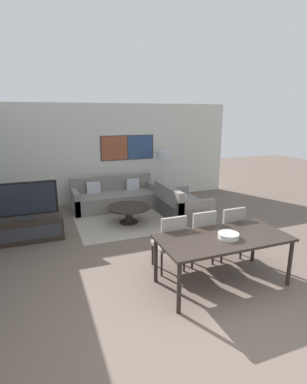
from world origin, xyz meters
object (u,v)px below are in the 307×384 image
object	(u,v)px
sofa_main	(115,198)
dining_chair_centre	(200,235)
dining_table	(223,241)
coffee_table	(129,211)
dining_chair_right	(229,231)
floor_lamp	(163,157)
fruit_bowl	(228,235)
television	(23,201)
dining_chair_left	(170,241)
tv_console	(27,230)
sofa_side	(180,206)

from	to	relation	value
sofa_main	dining_chair_centre	world-z (taller)	dining_chair_centre
sofa_main	dining_table	world-z (taller)	sofa_main
coffee_table	dining_chair_right	world-z (taller)	dining_chair_right
floor_lamp	fruit_bowl	bearing A→B (deg)	-100.89
floor_lamp	dining_chair_right	bearing A→B (deg)	-94.88
dining_table	sofa_main	bearing A→B (deg)	97.44
television	dining_chair_right	world-z (taller)	television
dining_chair_left	dining_chair_right	distance (m)	1.14
tv_console	dining_table	distance (m)	3.97
sofa_main	dining_table	xyz separation A→B (m)	(0.57, -4.36, 0.43)
sofa_side	coffee_table	world-z (taller)	sofa_side
television	sofa_main	xyz separation A→B (m)	(2.23, 1.58, -0.59)
dining_table	coffee_table	bearing A→B (deg)	100.65
tv_console	dining_chair_right	xyz separation A→B (m)	(3.36, -2.11, 0.29)
dining_chair_left	fruit_bowl	size ratio (longest dim) A/B	3.20
sofa_main	floor_lamp	world-z (taller)	floor_lamp
coffee_table	dining_chair_left	bearing A→B (deg)	-90.00
sofa_main	sofa_side	distance (m)	1.91
coffee_table	dining_table	distance (m)	3.11
television	dining_table	xyz separation A→B (m)	(2.80, -2.78, -0.16)
television	fruit_bowl	world-z (taller)	television
sofa_main	tv_console	bearing A→B (deg)	-144.59
fruit_bowl	floor_lamp	size ratio (longest dim) A/B	0.20
coffee_table	dining_chair_centre	distance (m)	2.43
coffee_table	dining_table	bearing A→B (deg)	-79.35
sofa_side	dining_chair_left	distance (m)	2.70
dining_chair_right	fruit_bowl	bearing A→B (deg)	-126.38
sofa_main	dining_chair_right	bearing A→B (deg)	-72.88
sofa_main	fruit_bowl	bearing A→B (deg)	-82.29
coffee_table	floor_lamp	world-z (taller)	floor_lamp
dining_table	fruit_bowl	xyz separation A→B (m)	(0.03, -0.07, 0.11)
television	dining_table	world-z (taller)	television
dining_chair_centre	dining_chair_left	bearing A→B (deg)	-176.45
television	fruit_bowl	size ratio (longest dim) A/B	4.26
tv_console	sofa_main	world-z (taller)	sofa_main
tv_console	dining_table	bearing A→B (deg)	-44.80
television	sofa_main	world-z (taller)	television
tv_console	dining_chair_right	bearing A→B (deg)	-32.15
dining_table	dining_chair_left	size ratio (longest dim) A/B	2.01
tv_console	dining_table	size ratio (longest dim) A/B	0.73
tv_console	sofa_main	distance (m)	2.73
dining_table	floor_lamp	xyz separation A→B (m)	(0.89, 4.39, 0.60)
tv_console	floor_lamp	bearing A→B (deg)	23.64
dining_table	dining_chair_centre	size ratio (longest dim) A/B	2.01
tv_console	fruit_bowl	bearing A→B (deg)	-45.22
television	dining_chair_right	distance (m)	3.99
coffee_table	fruit_bowl	bearing A→B (deg)	-79.05
tv_console	dining_chair_centre	xyz separation A→B (m)	(2.80, -2.10, 0.29)
sofa_side	sofa_main	bearing A→B (deg)	43.55
tv_console	television	xyz separation A→B (m)	(0.00, 0.00, 0.62)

